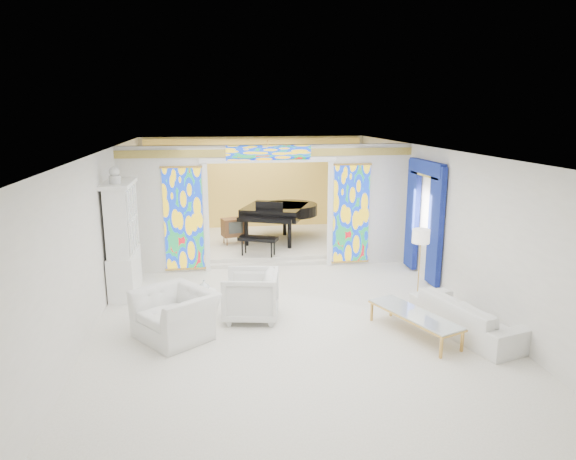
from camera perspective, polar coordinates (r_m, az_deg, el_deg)
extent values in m
plane|color=white|center=(10.90, -0.89, -7.18)|extent=(12.00, 12.00, 0.00)
cube|color=white|center=(10.25, -0.95, 8.76)|extent=(7.00, 12.00, 0.02)
cube|color=white|center=(16.35, -3.74, 5.06)|extent=(7.00, 0.02, 3.00)
cube|color=white|center=(4.91, 8.79, -14.67)|extent=(7.00, 0.02, 3.00)
cube|color=white|center=(10.60, -20.01, -0.10)|extent=(0.02, 12.00, 3.00)
cube|color=white|center=(11.47, 16.69, 1.09)|extent=(0.02, 12.00, 3.00)
cube|color=white|center=(12.40, -13.72, 2.14)|extent=(2.00, 0.18, 3.00)
cube|color=white|center=(12.93, 8.93, 2.80)|extent=(2.00, 0.18, 3.00)
cube|color=white|center=(12.25, -2.21, 8.52)|extent=(3.00, 0.18, 0.40)
cube|color=white|center=(12.29, -9.06, 1.30)|extent=(0.12, 0.06, 2.60)
cube|color=white|center=(12.61, 4.69, 1.73)|extent=(0.12, 0.06, 2.60)
cube|color=white|center=(12.16, -2.15, 7.77)|extent=(3.24, 0.06, 0.12)
cube|color=gold|center=(12.15, -2.16, 8.57)|extent=(7.00, 0.05, 0.18)
cube|color=gold|center=(12.29, -11.53, 1.21)|extent=(0.90, 0.04, 2.40)
cube|color=gold|center=(12.73, 7.03, 1.78)|extent=(0.90, 0.04, 2.40)
cube|color=gold|center=(12.14, -2.15, 8.57)|extent=(2.00, 0.04, 0.34)
cube|color=white|center=(14.77, -3.03, -1.38)|extent=(6.80, 3.80, 0.18)
cube|color=#EECD52|center=(16.23, -3.71, 5.01)|extent=(6.70, 0.10, 2.90)
cylinder|color=gold|center=(14.27, -2.30, 8.16)|extent=(0.48, 0.48, 0.30)
cube|color=navy|center=(11.50, 16.09, 0.40)|extent=(0.12, 0.55, 2.60)
cube|color=navy|center=(12.66, 13.67, 1.68)|extent=(0.12, 0.55, 2.60)
cube|color=navy|center=(11.90, 15.16, 6.73)|extent=(0.14, 1.70, 0.30)
cube|color=gold|center=(11.91, 15.11, 5.92)|extent=(0.12, 1.50, 0.06)
cube|color=white|center=(11.39, -17.65, -4.52)|extent=(0.50, 1.40, 0.90)
cube|color=white|center=(11.11, -18.05, 1.15)|extent=(0.44, 1.30, 1.40)
cube|color=silver|center=(11.07, -16.88, 1.19)|extent=(0.01, 1.20, 1.30)
cube|color=white|center=(10.99, -18.33, 4.93)|extent=(0.56, 1.46, 0.08)
cylinder|color=white|center=(10.63, -18.68, 5.30)|extent=(0.22, 0.22, 0.16)
sphere|color=white|center=(10.61, -18.74, 6.16)|extent=(0.20, 0.20, 0.20)
imported|color=white|center=(9.02, -12.42, -9.16)|extent=(1.62, 1.65, 0.81)
imported|color=white|center=(9.57, -4.18, -7.24)|extent=(1.15, 1.13, 0.91)
imported|color=white|center=(9.50, 19.33, -9.02)|extent=(1.40, 2.32, 0.64)
cylinder|color=white|center=(9.61, -9.30, -6.78)|extent=(0.49, 0.49, 0.03)
cylinder|color=white|center=(9.70, -9.24, -8.28)|extent=(0.08, 0.08, 0.52)
cylinder|color=white|center=(9.79, -9.18, -9.67)|extent=(0.32, 0.32, 0.03)
imported|color=white|center=(9.57, -9.32, -6.10)|extent=(0.25, 0.25, 0.21)
cube|color=silver|center=(9.14, 13.88, -9.06)|extent=(1.15, 1.86, 0.04)
cube|color=gold|center=(9.15, 13.87, -9.17)|extent=(1.18, 1.90, 0.03)
cube|color=gold|center=(8.53, 16.66, -12.40)|extent=(0.05, 0.05, 0.37)
cube|color=gold|center=(8.85, 18.78, -11.60)|extent=(0.05, 0.05, 0.37)
cube|color=gold|center=(9.66, 9.29, -8.91)|extent=(0.05, 0.05, 0.37)
cube|color=gold|center=(9.94, 11.39, -8.35)|extent=(0.05, 0.05, 0.37)
cylinder|color=gold|center=(11.10, 14.17, -7.14)|extent=(0.28, 0.28, 0.03)
cylinder|color=gold|center=(10.89, 14.36, -3.95)|extent=(0.03, 0.03, 1.32)
cylinder|color=silver|center=(10.73, 14.55, -0.66)|extent=(0.39, 0.39, 0.28)
cube|color=black|center=(14.48, -1.44, 2.10)|extent=(2.12, 2.18, 0.31)
cylinder|color=black|center=(14.76, 0.19, 2.32)|extent=(2.07, 2.07, 0.31)
cube|color=black|center=(13.55, -2.54, 1.14)|extent=(1.50, 0.87, 0.11)
cube|color=white|center=(13.46, -2.64, 1.16)|extent=(1.31, 0.63, 0.03)
cube|color=black|center=(13.86, -2.10, 2.62)|extent=(0.72, 0.32, 0.28)
cube|color=black|center=(13.01, -3.34, -0.96)|extent=(1.06, 0.73, 0.09)
cylinder|color=black|center=(14.03, -4.64, -0.36)|extent=(0.14, 0.14, 0.68)
cylinder|color=black|center=(13.71, 0.17, -0.64)|extent=(0.14, 0.14, 0.68)
cylinder|color=black|center=(15.17, -0.37, 0.71)|extent=(0.14, 0.14, 0.68)
cube|color=brown|center=(14.24, -6.08, 0.31)|extent=(0.70, 0.56, 0.49)
cube|color=#383D3A|center=(14.04, -5.83, 0.26)|extent=(0.39, 0.12, 0.32)
cone|color=brown|center=(14.12, -6.78, -1.30)|extent=(0.04, 0.04, 0.22)
cone|color=brown|center=(14.25, -4.96, -1.12)|extent=(0.04, 0.04, 0.22)
cone|color=brown|center=(14.39, -7.13, -1.03)|extent=(0.04, 0.04, 0.22)
cone|color=brown|center=(14.53, -5.34, -0.85)|extent=(0.04, 0.04, 0.22)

